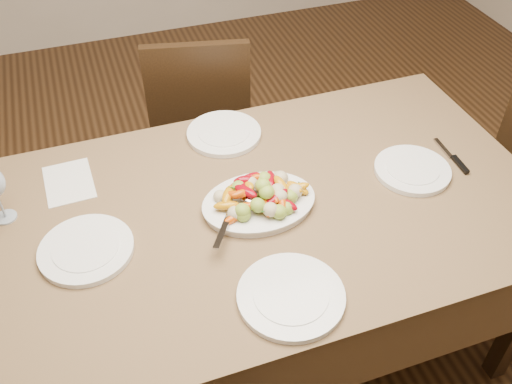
{
  "coord_description": "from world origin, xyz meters",
  "views": [
    {
      "loc": [
        -0.58,
        -0.98,
        1.99
      ],
      "look_at": [
        -0.17,
        0.23,
        0.82
      ],
      "focal_mm": 40.0,
      "sensor_mm": 36.0,
      "label": 1
    }
  ],
  "objects_px": {
    "plate_left": "(86,250)",
    "plate_far": "(224,134)",
    "serving_platter": "(259,204)",
    "dining_table": "(256,283)",
    "chair_far": "(200,119)",
    "plate_near": "(291,296)",
    "plate_right": "(412,170)"
  },
  "relations": [
    {
      "from": "chair_far",
      "to": "plate_near",
      "type": "height_order",
      "value": "chair_far"
    },
    {
      "from": "plate_far",
      "to": "plate_near",
      "type": "height_order",
      "value": "same"
    },
    {
      "from": "serving_platter",
      "to": "plate_near",
      "type": "distance_m",
      "value": 0.36
    },
    {
      "from": "serving_platter",
      "to": "plate_far",
      "type": "height_order",
      "value": "serving_platter"
    },
    {
      "from": "chair_far",
      "to": "plate_left",
      "type": "height_order",
      "value": "chair_far"
    },
    {
      "from": "plate_right",
      "to": "chair_far",
      "type": "bearing_deg",
      "value": 118.57
    },
    {
      "from": "serving_platter",
      "to": "plate_far",
      "type": "distance_m",
      "value": 0.39
    },
    {
      "from": "plate_far",
      "to": "plate_near",
      "type": "xyz_separation_m",
      "value": [
        -0.04,
        -0.75,
        0.0
      ]
    },
    {
      "from": "plate_right",
      "to": "serving_platter",
      "type": "bearing_deg",
      "value": 179.27
    },
    {
      "from": "plate_left",
      "to": "plate_near",
      "type": "height_order",
      "value": "same"
    },
    {
      "from": "dining_table",
      "to": "plate_right",
      "type": "distance_m",
      "value": 0.67
    },
    {
      "from": "dining_table",
      "to": "plate_far",
      "type": "distance_m",
      "value": 0.55
    },
    {
      "from": "dining_table",
      "to": "plate_right",
      "type": "relative_size",
      "value": 7.33
    },
    {
      "from": "plate_left",
      "to": "plate_far",
      "type": "distance_m",
      "value": 0.67
    },
    {
      "from": "serving_platter",
      "to": "plate_right",
      "type": "relative_size",
      "value": 1.37
    },
    {
      "from": "dining_table",
      "to": "chair_far",
      "type": "bearing_deg",
      "value": 87.37
    },
    {
      "from": "dining_table",
      "to": "plate_far",
      "type": "height_order",
      "value": "plate_far"
    },
    {
      "from": "dining_table",
      "to": "plate_left",
      "type": "bearing_deg",
      "value": -177.91
    },
    {
      "from": "dining_table",
      "to": "serving_platter",
      "type": "xyz_separation_m",
      "value": [
        0.01,
        -0.01,
        0.39
      ]
    },
    {
      "from": "chair_far",
      "to": "serving_platter",
      "type": "distance_m",
      "value": 0.96
    },
    {
      "from": "dining_table",
      "to": "plate_far",
      "type": "xyz_separation_m",
      "value": [
        0.01,
        0.38,
        0.39
      ]
    },
    {
      "from": "dining_table",
      "to": "chair_far",
      "type": "distance_m",
      "value": 0.92
    },
    {
      "from": "plate_right",
      "to": "dining_table",
      "type": "bearing_deg",
      "value": 178.71
    },
    {
      "from": "chair_far",
      "to": "plate_far",
      "type": "xyz_separation_m",
      "value": [
        -0.03,
        -0.53,
        0.29
      ]
    },
    {
      "from": "plate_left",
      "to": "plate_right",
      "type": "height_order",
      "value": "same"
    },
    {
      "from": "plate_far",
      "to": "plate_left",
      "type": "bearing_deg",
      "value": -142.77
    },
    {
      "from": "chair_far",
      "to": "plate_far",
      "type": "relative_size",
      "value": 3.58
    },
    {
      "from": "chair_far",
      "to": "plate_left",
      "type": "xyz_separation_m",
      "value": [
        -0.56,
        -0.93,
        0.29
      ]
    },
    {
      "from": "plate_left",
      "to": "dining_table",
      "type": "bearing_deg",
      "value": 2.09
    },
    {
      "from": "plate_near",
      "to": "chair_far",
      "type": "bearing_deg",
      "value": 86.94
    },
    {
      "from": "plate_far",
      "to": "plate_near",
      "type": "distance_m",
      "value": 0.75
    },
    {
      "from": "serving_platter",
      "to": "plate_near",
      "type": "bearing_deg",
      "value": -95.38
    }
  ]
}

